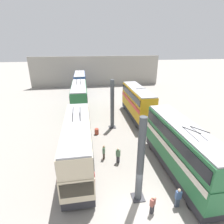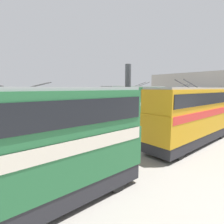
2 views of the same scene
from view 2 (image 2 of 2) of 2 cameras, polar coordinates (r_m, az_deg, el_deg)
support_column_far at (r=16.34m, az=5.14°, el=2.57°), size 0.97×0.97×7.02m
bus_left_near at (r=7.22m, az=-29.42°, el=-10.00°), size 10.91×2.54×5.55m
bus_left_far at (r=16.45m, az=24.87°, el=-0.13°), size 10.84×2.54×5.54m
bus_right_near at (r=16.57m, az=-27.39°, el=-0.46°), size 10.82×2.54×5.42m
bus_right_mid at (r=24.03m, az=7.69°, el=3.06°), size 10.47×2.54×5.73m
bus_right_far at (r=34.57m, az=22.08°, el=3.99°), size 9.52×2.54×5.67m
person_by_right_row at (r=14.75m, az=-21.75°, el=-8.61°), size 0.46×0.33×1.61m
person_aisle_midway at (r=13.24m, az=-23.66°, el=-10.22°), size 0.41×0.48×1.75m
oil_drum at (r=17.59m, az=-4.59°, el=-6.92°), size 0.57×0.57×0.80m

